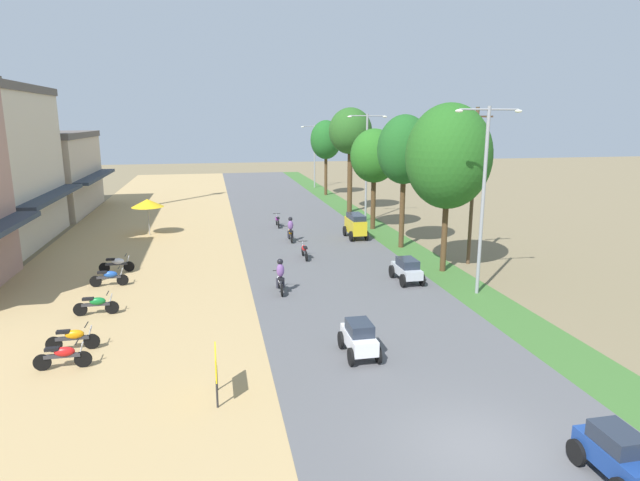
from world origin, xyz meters
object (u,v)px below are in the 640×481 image
(median_tree_third, at_px, (374,156))
(motorbike_ahead_second, at_px, (280,277))
(parked_motorbike_fifth, at_px, (117,263))
(streetlamp_near, at_px, (484,190))
(median_tree_nearest, at_px, (448,157))
(streetlamp_mid, at_px, (367,161))
(streetlamp_far, at_px, (315,151))
(motorbike_ahead_fifth, at_px, (277,220))
(vendor_umbrella, at_px, (147,203))
(car_sedan_silver, at_px, (407,269))
(motorbike_ahead_fourth, at_px, (290,230))
(motorbike_ahead_third, at_px, (304,250))
(car_hatchback_blue, at_px, (617,454))
(parked_motorbike_third, at_px, (96,304))
(street_signboard, at_px, (216,365))
(parked_motorbike_fourth, at_px, (109,276))
(parked_motorbike_second, at_px, (73,337))
(median_tree_fifth, at_px, (326,140))
(car_hatchback_white, at_px, (359,337))
(car_van_yellow, at_px, (356,225))
(utility_pole_near, at_px, (473,184))
(parked_motorbike_nearest, at_px, (63,355))
(median_tree_second, at_px, (404,150))

(median_tree_third, relative_size, motorbike_ahead_second, 4.04)
(parked_motorbike_fifth, distance_m, streetlamp_near, 18.90)
(median_tree_third, distance_m, motorbike_ahead_second, 16.60)
(median_tree_nearest, relative_size, streetlamp_mid, 1.05)
(streetlamp_far, bearing_deg, streetlamp_near, -90.00)
(motorbike_ahead_second, xyz_separation_m, motorbike_ahead_fifth, (1.79, 15.52, -0.28))
(parked_motorbike_fifth, height_order, vendor_umbrella, vendor_umbrella)
(vendor_umbrella, relative_size, streetlamp_mid, 0.30)
(streetlamp_mid, bearing_deg, car_sedan_silver, -99.15)
(median_tree_nearest, relative_size, motorbike_ahead_fifth, 4.86)
(parked_motorbike_fifth, relative_size, median_tree_third, 0.25)
(streetlamp_far, height_order, motorbike_ahead_fourth, streetlamp_far)
(car_sedan_silver, xyz_separation_m, motorbike_ahead_third, (-4.20, 5.50, -0.17))
(streetlamp_mid, height_order, car_hatchback_blue, streetlamp_mid)
(parked_motorbike_fifth, xyz_separation_m, motorbike_ahead_fifth, (9.81, 10.37, 0.02))
(parked_motorbike_third, xyz_separation_m, motorbike_ahead_third, (9.98, 7.26, 0.02))
(street_signboard, height_order, median_tree_third, median_tree_third)
(parked_motorbike_fourth, height_order, median_tree_nearest, median_tree_nearest)
(streetlamp_near, height_order, motorbike_ahead_third, streetlamp_near)
(streetlamp_far, xyz_separation_m, car_hatchback_blue, (-3.35, -52.76, -3.52))
(motorbike_ahead_third, bearing_deg, car_hatchback_blue, -80.43)
(parked_motorbike_second, bearing_deg, median_tree_fifth, 65.18)
(parked_motorbike_second, bearing_deg, motorbike_ahead_third, 46.87)
(car_hatchback_white, distance_m, motorbike_ahead_fourth, 17.72)
(street_signboard, xyz_separation_m, median_tree_third, (11.64, 22.65, 4.26))
(median_tree_nearest, relative_size, median_tree_fifth, 1.12)
(streetlamp_far, relative_size, motorbike_ahead_fifth, 4.02)
(vendor_umbrella, bearing_deg, car_van_yellow, -16.15)
(motorbike_ahead_fourth, bearing_deg, car_hatchback_blue, -81.79)
(streetlamp_mid, relative_size, car_hatchback_white, 4.15)
(utility_pole_near, bearing_deg, median_tree_fifth, 94.28)
(vendor_umbrella, xyz_separation_m, motorbike_ahead_third, (9.52, -8.58, -1.73))
(median_tree_fifth, bearing_deg, motorbike_ahead_fourth, -108.15)
(streetlamp_far, distance_m, car_hatchback_blue, 52.98)
(parked_motorbike_nearest, height_order, car_hatchback_blue, car_hatchback_blue)
(street_signboard, relative_size, car_van_yellow, 0.62)
(vendor_umbrella, bearing_deg, utility_pole_near, -31.45)
(parked_motorbike_second, xyz_separation_m, motorbike_ahead_fifth, (9.70, 20.34, 0.02))
(utility_pole_near, bearing_deg, car_hatchback_white, -131.62)
(parked_motorbike_second, bearing_deg, median_tree_nearest, 21.93)
(car_van_yellow, bearing_deg, streetlamp_far, 84.81)
(parked_motorbike_nearest, distance_m, car_van_yellow, 22.11)
(streetlamp_far, bearing_deg, motorbike_ahead_fourth, -104.16)
(vendor_umbrella, xyz_separation_m, car_van_yellow, (13.83, -4.00, -1.28))
(motorbike_ahead_fifth, bearing_deg, streetlamp_near, -67.44)
(vendor_umbrella, xyz_separation_m, car_hatchback_blue, (12.99, -29.16, -1.56))
(parked_motorbike_nearest, bearing_deg, motorbike_ahead_third, 50.54)
(median_tree_nearest, bearing_deg, streetlamp_far, 89.99)
(parked_motorbike_fifth, distance_m, median_tree_fifth, 31.93)
(median_tree_second, bearing_deg, median_tree_nearest, -86.65)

